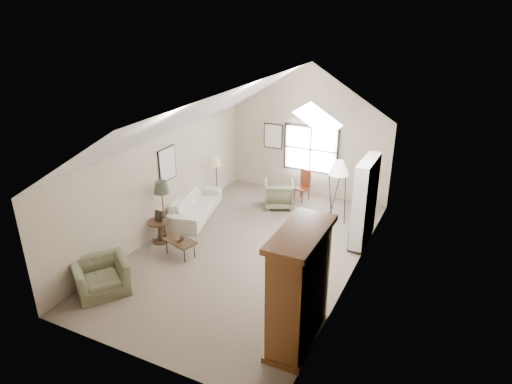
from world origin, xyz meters
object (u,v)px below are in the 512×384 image
at_px(side_table, 160,231).
at_px(side_chair, 302,186).
at_px(armoire, 299,288).
at_px(coffee_table, 180,248).
at_px(sofa, 195,205).
at_px(armchair_near, 101,277).
at_px(armchair_far, 279,194).

xyz_separation_m(side_table, side_chair, (2.28, 3.94, 0.18)).
height_order(armoire, side_table, armoire).
bearing_deg(armoire, coffee_table, 156.93).
height_order(sofa, armchair_near, armchair_near).
bearing_deg(armchair_near, side_table, 40.61).
bearing_deg(armchair_far, coffee_table, 49.97).
height_order(armchair_far, coffee_table, armchair_far).
bearing_deg(armchair_near, armchair_far, 18.96).
bearing_deg(side_chair, armchair_near, -90.66).
distance_m(sofa, side_table, 1.60).
bearing_deg(sofa, coffee_table, -170.55).
distance_m(armoire, sofa, 5.62).
height_order(armchair_near, side_chair, side_chair).
bearing_deg(armoire, sofa, 141.81).
relative_size(armoire, sofa, 0.96).
bearing_deg(side_chair, coffee_table, -90.66).
height_order(armoire, armchair_far, armoire).
bearing_deg(sofa, side_table, 166.11).
xyz_separation_m(armoire, side_chair, (-2.10, 5.79, -0.63)).
bearing_deg(armchair_far, armchair_near, 48.91).
height_order(sofa, side_chair, side_chair).
height_order(armoire, sofa, armoire).
relative_size(coffee_table, side_chair, 0.85).
xyz_separation_m(sofa, coffee_table, (0.83, -1.93, -0.13)).
relative_size(armchair_far, side_table, 1.47).
xyz_separation_m(coffee_table, side_table, (-0.83, 0.33, 0.08)).
bearing_deg(armoire, side_table, 157.16).
height_order(coffee_table, side_table, side_table).
xyz_separation_m(sofa, side_table, (0.00, -1.60, -0.05)).
distance_m(armchair_near, side_chair, 6.52).
relative_size(armchair_near, armchair_far, 1.27).
bearing_deg(sofa, armchair_near, 169.00).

